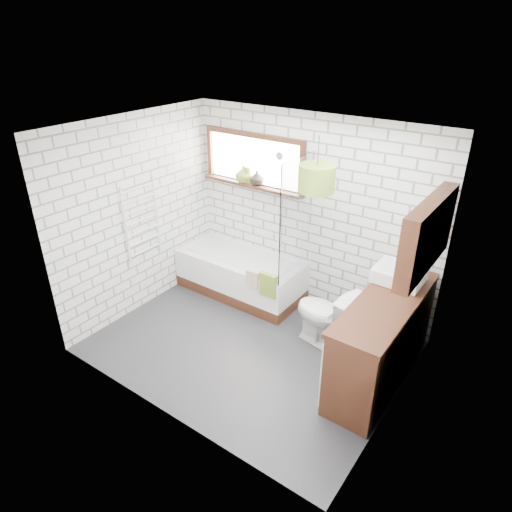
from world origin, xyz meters
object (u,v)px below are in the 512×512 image
Objects in this scene: toilet at (326,316)px; vanity at (382,340)px; bathtub at (241,274)px; basin at (399,274)px; pendant at (317,178)px.

vanity is at bearing 86.45° from toilet.
toilet is at bearing -13.42° from bathtub.
basin reaches higher than bathtub.
bathtub is 1.03× the size of vanity.
pendant is (1.44, -0.66, 1.82)m from bathtub.
basin reaches higher than toilet.
basin is 1.41× the size of pendant.
bathtub is at bearing 155.25° from pendant.
basin is 1.41m from pendant.
toilet is at bearing -158.30° from basin.
toilet is 2.28× the size of pendant.
bathtub is 4.99× the size of pendant.
pendant reaches higher than vanity.
pendant reaches higher than toilet.
pendant is (-0.80, -0.12, 1.61)m from vanity.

